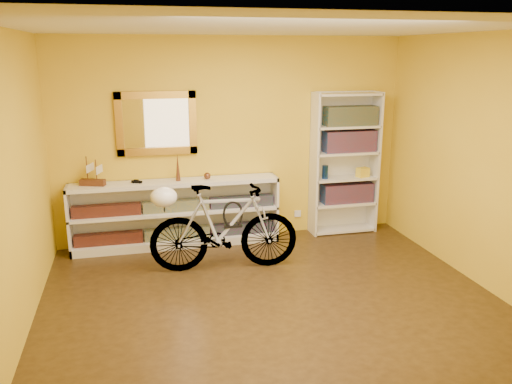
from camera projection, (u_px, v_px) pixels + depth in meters
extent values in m
cube|color=black|center=(273.00, 303.00, 5.17)|extent=(4.50, 4.00, 0.01)
cube|color=silver|center=(275.00, 27.00, 4.49)|extent=(4.50, 4.00, 0.01)
cube|color=gold|center=(232.00, 140.00, 6.71)|extent=(4.50, 0.01, 2.60)
cube|color=gold|center=(11.00, 189.00, 4.32)|extent=(0.01, 4.00, 2.60)
cube|color=gold|center=(486.00, 163.00, 5.35)|extent=(0.01, 4.00, 2.60)
cube|color=#8E6219|center=(156.00, 124.00, 6.40)|extent=(0.98, 0.06, 0.78)
cube|color=silver|center=(298.00, 214.00, 7.17)|extent=(0.09, 0.02, 0.09)
cube|color=black|center=(177.00, 233.00, 6.64)|extent=(2.50, 0.13, 0.14)
cube|color=navy|center=(176.00, 206.00, 6.54)|extent=(2.50, 0.13, 0.14)
imported|color=black|center=(137.00, 183.00, 6.37)|extent=(0.00, 0.01, 0.00)
cone|color=brown|center=(178.00, 167.00, 6.44)|extent=(0.06, 0.06, 0.34)
sphere|color=brown|center=(207.00, 176.00, 6.56)|extent=(0.08, 0.08, 0.08)
cube|color=maroon|center=(347.00, 193.00, 7.11)|extent=(0.70, 0.22, 0.26)
cube|color=maroon|center=(349.00, 141.00, 6.92)|extent=(0.70, 0.22, 0.28)
cube|color=#16484F|center=(350.00, 116.00, 6.84)|extent=(0.70, 0.22, 0.25)
cylinder|color=navy|center=(325.00, 172.00, 6.93)|extent=(0.08, 0.08, 0.18)
cube|color=maroon|center=(332.00, 118.00, 6.82)|extent=(0.18, 0.18, 0.20)
cube|color=yellow|center=(363.00, 172.00, 7.04)|extent=(0.19, 0.15, 0.13)
imported|color=silver|center=(224.00, 227.00, 5.84)|extent=(0.58, 1.73, 1.00)
ellipsoid|color=white|center=(164.00, 197.00, 5.65)|extent=(0.29, 0.28, 0.22)
torus|color=black|center=(233.00, 214.00, 5.82)|extent=(0.23, 0.02, 0.23)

